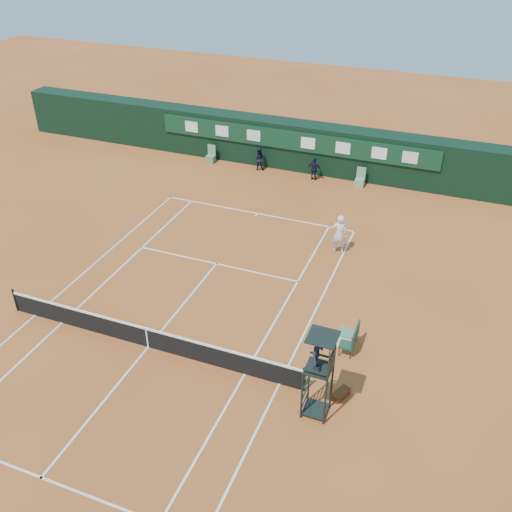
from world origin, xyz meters
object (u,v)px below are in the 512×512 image
at_px(cooler, 346,338).
at_px(player, 339,234).
at_px(umpire_chair, 319,359).
at_px(player_bench, 352,337).
at_px(tennis_net, 147,337).

height_order(cooler, player, player).
height_order(umpire_chair, player, umpire_chair).
bearing_deg(umpire_chair, cooler, 88.02).
bearing_deg(player_bench, tennis_net, -159.53).
relative_size(player_bench, player, 0.58).
xyz_separation_m(tennis_net, cooler, (7.19, 2.96, -0.18)).
xyz_separation_m(player_bench, cooler, (-0.26, 0.18, -0.27)).
relative_size(umpire_chair, player, 1.66).
height_order(tennis_net, umpire_chair, umpire_chair).
bearing_deg(player, umpire_chair, 89.87).
relative_size(tennis_net, player, 6.24).
xyz_separation_m(tennis_net, umpire_chair, (7.06, -0.82, 1.95)).
bearing_deg(player_bench, umpire_chair, -96.12).
xyz_separation_m(player_bench, player, (-2.26, 6.81, 0.44)).
height_order(tennis_net, player_bench, same).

